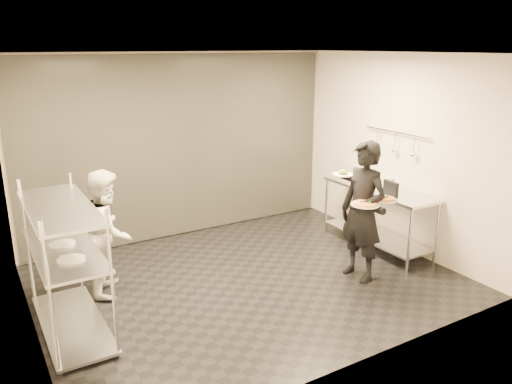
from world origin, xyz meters
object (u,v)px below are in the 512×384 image
pizza_plate_near (365,204)px  pos_monitor (391,188)px  pizza_plate_far (385,199)px  waiter (363,212)px  pass_rack (66,261)px  prep_counter (378,207)px  salad_plate (343,173)px  bottle_green (366,178)px  chef (108,232)px  bottle_dark (363,175)px  bottle_clear (393,185)px

pizza_plate_near → pos_monitor: bearing=27.5°
pizza_plate_near → pizza_plate_far: (0.32, -0.00, 0.01)m
waiter → pos_monitor: (0.77, 0.30, 0.12)m
pass_rack → pizza_plate_near: 3.42m
prep_counter → pos_monitor: bearing=-109.8°
prep_counter → salad_plate: bearing=-160.9°
waiter → bottle_green: bearing=130.8°
waiter → pos_monitor: bearing=106.1°
chef → bottle_dark: 3.75m
pos_monitor → waiter: bearing=-152.8°
prep_counter → bottle_clear: size_ratio=9.97×
waiter → chef: (-2.84, 1.29, -0.13)m
pizza_plate_near → bottle_dark: 1.54m
prep_counter → pizza_plate_near: size_ratio=5.25×
bottle_dark → pizza_plate_far: bearing=-120.7°
chef → salad_plate: chef is taller
pos_monitor → bottle_green: 0.51m
pass_rack → waiter: (3.44, -0.63, 0.12)m
pizza_plate_near → bottle_clear: size_ratio=1.90×
bottle_dark → pass_rack: bearing=-175.3°
chef → bottle_dark: size_ratio=7.23×
prep_counter → pos_monitor: size_ratio=6.82×
chef → bottle_clear: chef is taller
waiter → chef: size_ratio=1.18×
pizza_plate_far → salad_plate: (-0.30, 0.46, 0.27)m
pass_rack → salad_plate: size_ratio=6.12×
pass_rack → bottle_clear: 4.38m
pass_rack → pizza_plate_far: size_ratio=5.64×
bottle_clear → pizza_plate_far: bearing=-141.1°
waiter → pizza_plate_near: bearing=-41.9°
chef → salad_plate: 2.97m
pizza_plate_near → bottle_green: size_ratio=1.50×
bottle_green → salad_plate: bearing=-149.6°
bottle_green → bottle_dark: (0.09, 0.18, -0.01)m
salad_plate → pass_rack: bearing=174.2°
pizza_plate_near → bottle_clear: 1.20m
prep_counter → chef: (-3.73, 0.66, 0.13)m
bottle_green → bottle_clear: bearing=-71.0°
bottle_green → bottle_clear: 0.42m
prep_counter → pizza_plate_near: pizza_plate_near is taller
pizza_plate_near → salad_plate: bearing=87.4°
chef → waiter: bearing=-92.9°
prep_counter → pizza_plate_far: (-0.69, -0.80, 0.45)m
pizza_plate_far → pos_monitor: 0.74m
pass_rack → bottle_green: (4.23, 0.18, 0.27)m
bottle_green → pass_rack: bearing=-177.5°
salad_plate → bottle_green: (0.89, 0.52, -0.31)m
pizza_plate_far → bottle_green: size_ratio=1.24×
pass_rack → bottle_green: 4.24m
pizza_plate_far → bottle_dark: (0.69, 1.16, -0.05)m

